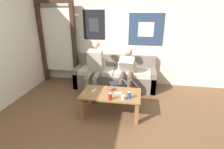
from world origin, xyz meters
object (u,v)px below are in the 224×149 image
object	(u,v)px
couch	(115,76)
ceramic_bowl	(111,89)
drink_can_blue	(129,95)
game_controller_near_left	(118,93)
person_seated_teen	(127,70)
person_seated_adult	(95,66)
backpack	(117,91)
drink_can_red	(110,97)
coffee_table	(111,97)
pillar_candle	(123,97)
game_controller_near_right	(94,91)

from	to	relation	value
couch	ceramic_bowl	size ratio (longest dim) A/B	14.54
drink_can_blue	game_controller_near_left	size ratio (longest dim) A/B	0.84
person_seated_teen	ceramic_bowl	distance (m)	0.87
person_seated_adult	backpack	distance (m)	0.80
couch	person_seated_adult	bearing A→B (deg)	-138.23
couch	drink_can_red	size ratio (longest dim) A/B	16.46
coffee_table	pillar_candle	world-z (taller)	pillar_candle
person_seated_adult	drink_can_red	size ratio (longest dim) A/B	9.82
coffee_table	drink_can_red	size ratio (longest dim) A/B	8.91
drink_can_red	pillar_candle	bearing A→B (deg)	12.11
couch	person_seated_teen	xyz separation A→B (m)	(0.33, -0.33, 0.30)
couch	person_seated_teen	size ratio (longest dim) A/B	1.97
pillar_candle	couch	bearing A→B (deg)	103.93
couch	game_controller_near_left	xyz separation A→B (m)	(0.25, -1.30, 0.17)
person_seated_adult	backpack	xyz separation A→B (m)	(0.58, -0.31, -0.46)
person_seated_teen	ceramic_bowl	bearing A→B (deg)	-105.90
ceramic_bowl	game_controller_near_right	xyz separation A→B (m)	(-0.31, -0.11, -0.02)
couch	drink_can_red	bearing A→B (deg)	-84.58
ceramic_bowl	game_controller_near_left	world-z (taller)	ceramic_bowl
drink_can_red	game_controller_near_right	distance (m)	0.46
couch	person_seated_teen	bearing A→B (deg)	-45.44
coffee_table	drink_can_red	xyz separation A→B (m)	(0.03, -0.26, 0.14)
person_seated_teen	ceramic_bowl	size ratio (longest dim) A/B	7.38
coffee_table	pillar_candle	bearing A→B (deg)	-39.48
ceramic_bowl	drink_can_red	size ratio (longest dim) A/B	1.13
couch	ceramic_bowl	bearing A→B (deg)	-85.44
pillar_candle	drink_can_red	world-z (taller)	drink_can_red
person_seated_adult	pillar_candle	size ratio (longest dim) A/B	13.36
pillar_candle	drink_can_blue	world-z (taller)	drink_can_blue
coffee_table	drink_can_red	distance (m)	0.29
game_controller_near_left	game_controller_near_right	size ratio (longest dim) A/B	1.00
drink_can_blue	drink_can_red	xyz separation A→B (m)	(-0.32, -0.11, 0.00)
backpack	drink_can_red	world-z (taller)	drink_can_red
backpack	pillar_candle	size ratio (longest dim) A/B	4.32
drink_can_red	couch	bearing A→B (deg)	95.42
ceramic_bowl	drink_can_red	distance (m)	0.39
person_seated_teen	backpack	xyz separation A→B (m)	(-0.18, -0.36, -0.39)
coffee_table	drink_can_red	world-z (taller)	drink_can_red
coffee_table	ceramic_bowl	bearing A→B (deg)	101.94
drink_can_blue	pillar_candle	bearing A→B (deg)	-148.31
game_controller_near_left	game_controller_near_right	distance (m)	0.47
person_seated_adult	game_controller_near_left	bearing A→B (deg)	-53.06
drink_can_blue	drink_can_red	bearing A→B (deg)	-161.61
ceramic_bowl	backpack	bearing A→B (deg)	83.03
drink_can_red	game_controller_near_right	size ratio (longest dim) A/B	0.85
pillar_candle	game_controller_near_right	world-z (taller)	pillar_candle
coffee_table	person_seated_adult	world-z (taller)	person_seated_adult
person_seated_teen	game_controller_near_right	xyz separation A→B (m)	(-0.55, -0.94, -0.13)
drink_can_blue	game_controller_near_right	size ratio (longest dim) A/B	0.85
couch	drink_can_blue	xyz separation A→B (m)	(0.47, -1.44, 0.22)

